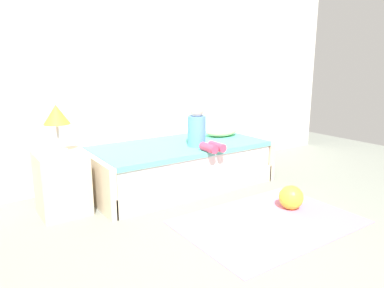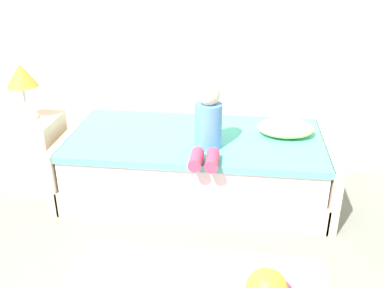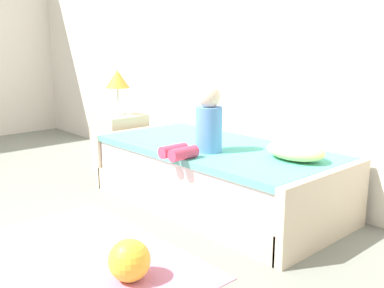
% 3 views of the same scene
% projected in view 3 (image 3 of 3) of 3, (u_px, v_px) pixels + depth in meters
% --- Properties ---
extents(wall_rear, '(7.20, 0.10, 2.90)m').
position_uv_depth(wall_rear, '(220.00, 28.00, 4.13)').
color(wall_rear, silver).
rests_on(wall_rear, ground).
extents(bed, '(2.11, 1.00, 0.50)m').
position_uv_depth(bed, '(215.00, 176.00, 3.60)').
color(bed, beige).
rests_on(bed, ground).
extents(nightstand, '(0.44, 0.44, 0.60)m').
position_uv_depth(nightstand, '(120.00, 143.00, 4.54)').
color(nightstand, beige).
rests_on(nightstand, ground).
extents(table_lamp, '(0.24, 0.24, 0.45)m').
position_uv_depth(table_lamp, '(118.00, 81.00, 4.40)').
color(table_lamp, silver).
rests_on(table_lamp, nightstand).
extents(child_figure, '(0.20, 0.51, 0.50)m').
position_uv_depth(child_figure, '(204.00, 126.00, 3.27)').
color(child_figure, '#598CD1').
rests_on(child_figure, bed).
extents(pillow, '(0.44, 0.30, 0.13)m').
position_uv_depth(pillow, '(295.00, 151.00, 3.09)').
color(pillow, '#F2E58C').
rests_on(pillow, bed).
extents(toy_ball, '(0.24, 0.24, 0.24)m').
position_uv_depth(toy_ball, '(129.00, 260.00, 2.45)').
color(toy_ball, yellow).
rests_on(toy_ball, ground).
extents(area_rug, '(1.60, 1.10, 0.01)m').
position_uv_depth(area_rug, '(80.00, 259.00, 2.71)').
color(area_rug, pink).
rests_on(area_rug, ground).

